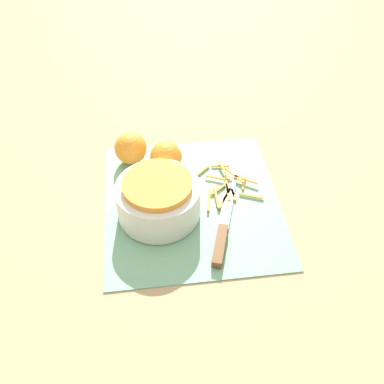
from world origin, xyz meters
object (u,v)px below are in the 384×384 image
Objects in this scene: bowl_speckled at (158,198)px; orange_right at (166,157)px; knife at (222,234)px; orange_left at (131,148)px.

bowl_speckled is 2.37× the size of orange_right.
bowl_speckled is 0.15m from knife.
orange_left is at bearing 63.60° from orange_right.
knife is at bearing -156.24° from orange_right.
knife is at bearing -122.94° from bowl_speckled.
orange_right is (-0.04, -0.08, -0.00)m from orange_left.
orange_left is at bearing 51.94° from knife.
orange_right is at bearing -11.19° from bowl_speckled.
bowl_speckled is 2.31× the size of orange_left.
knife is 0.31m from orange_left.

